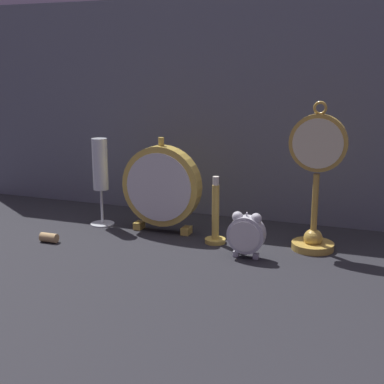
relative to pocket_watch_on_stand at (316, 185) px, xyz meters
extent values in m
plane|color=#232328|center=(-0.27, -0.13, -0.15)|extent=(4.00, 4.00, 0.00)
cube|color=slate|center=(-0.27, 0.20, 0.14)|extent=(1.62, 0.01, 0.58)
cylinder|color=gold|center=(0.00, 0.00, -0.14)|extent=(0.10, 0.10, 0.02)
sphere|color=gold|center=(0.00, 0.00, -0.12)|extent=(0.04, 0.04, 0.04)
cylinder|color=gold|center=(0.00, 0.00, -0.05)|extent=(0.01, 0.01, 0.16)
cylinder|color=gold|center=(0.00, 0.00, 0.09)|extent=(0.13, 0.02, 0.13)
cylinder|color=beige|center=(0.00, -0.01, 0.09)|extent=(0.11, 0.00, 0.11)
torus|color=gold|center=(0.00, 0.00, 0.17)|extent=(0.03, 0.01, 0.03)
cube|color=silver|center=(-0.15, -0.10, -0.14)|extent=(0.01, 0.01, 0.01)
cube|color=silver|center=(-0.11, -0.10, -0.14)|extent=(0.01, 0.01, 0.01)
cylinder|color=silver|center=(-0.13, -0.10, -0.10)|extent=(0.08, 0.03, 0.08)
cylinder|color=silver|center=(-0.13, -0.12, -0.10)|extent=(0.07, 0.00, 0.07)
sphere|color=silver|center=(-0.15, -0.10, -0.06)|extent=(0.02, 0.02, 0.02)
sphere|color=silver|center=(-0.11, -0.10, -0.06)|extent=(0.02, 0.02, 0.02)
cylinder|color=silver|center=(-0.13, -0.10, -0.05)|extent=(0.00, 0.00, 0.01)
cube|color=gold|center=(-0.44, 0.01, -0.14)|extent=(0.02, 0.03, 0.02)
cube|color=gold|center=(-0.31, 0.01, -0.14)|extent=(0.02, 0.03, 0.02)
cylinder|color=gold|center=(-0.37, 0.01, -0.03)|extent=(0.20, 0.04, 0.20)
cylinder|color=silver|center=(-0.37, -0.01, -0.03)|extent=(0.17, 0.00, 0.17)
cylinder|color=gold|center=(-0.37, 0.01, 0.08)|extent=(0.01, 0.01, 0.02)
cylinder|color=silver|center=(-0.55, 0.01, -0.15)|extent=(0.06, 0.06, 0.01)
cylinder|color=silver|center=(-0.55, 0.01, -0.10)|extent=(0.01, 0.01, 0.09)
cylinder|color=white|center=(-0.55, 0.01, 0.01)|extent=(0.04, 0.04, 0.13)
cylinder|color=beige|center=(-0.55, 0.01, -0.01)|extent=(0.03, 0.03, 0.09)
cylinder|color=gold|center=(-0.22, -0.03, -0.14)|extent=(0.05, 0.05, 0.01)
cylinder|color=gold|center=(-0.22, -0.03, -0.08)|extent=(0.02, 0.02, 0.13)
cylinder|color=silver|center=(-0.22, -0.03, 0.00)|extent=(0.01, 0.01, 0.02)
cylinder|color=tan|center=(-0.59, -0.16, -0.14)|extent=(0.04, 0.02, 0.02)
camera|label=1|loc=(0.14, -1.17, 0.26)|focal=50.00mm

